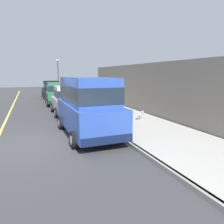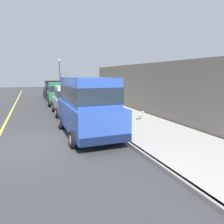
{
  "view_description": "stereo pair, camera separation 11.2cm",
  "coord_description": "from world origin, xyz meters",
  "px_view_note": "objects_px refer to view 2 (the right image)",
  "views": [
    {
      "loc": [
        -0.25,
        -8.51,
        2.66
      ],
      "look_at": [
        3.45,
        1.07,
        0.85
      ],
      "focal_mm": 34.58,
      "sensor_mm": 36.0,
      "label": 1
    },
    {
      "loc": [
        -0.15,
        -8.55,
        2.66
      ],
      "look_at": [
        3.45,
        1.07,
        0.85
      ],
      "focal_mm": 34.58,
      "sensor_mm": 36.0,
      "label": 2
    }
  ],
  "objects_px": {
    "car_green_sedan": "(58,93)",
    "car_black_sedan": "(53,89)",
    "car_blue_van": "(87,104)",
    "car_silver_hatchback": "(68,100)",
    "dog_grey": "(141,114)",
    "street_lamp": "(60,72)"
  },
  "relations": [
    {
      "from": "car_green_sedan",
      "to": "car_black_sedan",
      "type": "xyz_separation_m",
      "value": [
        0.05,
        5.71,
        0.0
      ]
    },
    {
      "from": "car_blue_van",
      "to": "car_black_sedan",
      "type": "bearing_deg",
      "value": 89.8
    },
    {
      "from": "car_silver_hatchback",
      "to": "dog_grey",
      "type": "height_order",
      "value": "car_silver_hatchback"
    },
    {
      "from": "car_green_sedan",
      "to": "street_lamp",
      "type": "height_order",
      "value": "street_lamp"
    },
    {
      "from": "car_green_sedan",
      "to": "street_lamp",
      "type": "relative_size",
      "value": 1.05
    },
    {
      "from": "car_black_sedan",
      "to": "street_lamp",
      "type": "relative_size",
      "value": 1.04
    },
    {
      "from": "car_silver_hatchback",
      "to": "street_lamp",
      "type": "xyz_separation_m",
      "value": [
        1.43,
        15.33,
        1.93
      ]
    },
    {
      "from": "car_silver_hatchback",
      "to": "street_lamp",
      "type": "relative_size",
      "value": 0.86
    },
    {
      "from": "car_black_sedan",
      "to": "street_lamp",
      "type": "height_order",
      "value": "street_lamp"
    },
    {
      "from": "car_silver_hatchback",
      "to": "car_black_sedan",
      "type": "relative_size",
      "value": 0.83
    },
    {
      "from": "car_blue_van",
      "to": "street_lamp",
      "type": "height_order",
      "value": "street_lamp"
    },
    {
      "from": "car_black_sedan",
      "to": "street_lamp",
      "type": "distance_m",
      "value": 4.97
    },
    {
      "from": "car_silver_hatchback",
      "to": "car_blue_van",
      "type": "bearing_deg",
      "value": -90.23
    },
    {
      "from": "car_silver_hatchback",
      "to": "car_green_sedan",
      "type": "height_order",
      "value": "car_green_sedan"
    },
    {
      "from": "car_black_sedan",
      "to": "dog_grey",
      "type": "relative_size",
      "value": 7.33
    },
    {
      "from": "car_blue_van",
      "to": "dog_grey",
      "type": "xyz_separation_m",
      "value": [
        3.45,
        1.54,
        -0.97
      ]
    },
    {
      "from": "car_green_sedan",
      "to": "street_lamp",
      "type": "distance_m",
      "value": 10.36
    },
    {
      "from": "car_blue_van",
      "to": "street_lamp",
      "type": "xyz_separation_m",
      "value": [
        1.46,
        20.72,
        1.51
      ]
    },
    {
      "from": "car_blue_van",
      "to": "car_green_sedan",
      "type": "height_order",
      "value": "car_blue_van"
    },
    {
      "from": "car_blue_van",
      "to": "car_silver_hatchback",
      "type": "bearing_deg",
      "value": 89.77
    },
    {
      "from": "dog_grey",
      "to": "street_lamp",
      "type": "xyz_separation_m",
      "value": [
        -2.0,
        19.18,
        2.48
      ]
    },
    {
      "from": "car_silver_hatchback",
      "to": "car_black_sedan",
      "type": "height_order",
      "value": "car_black_sedan"
    }
  ]
}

